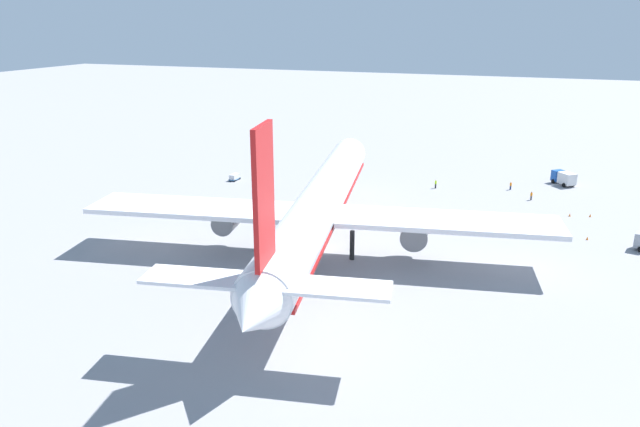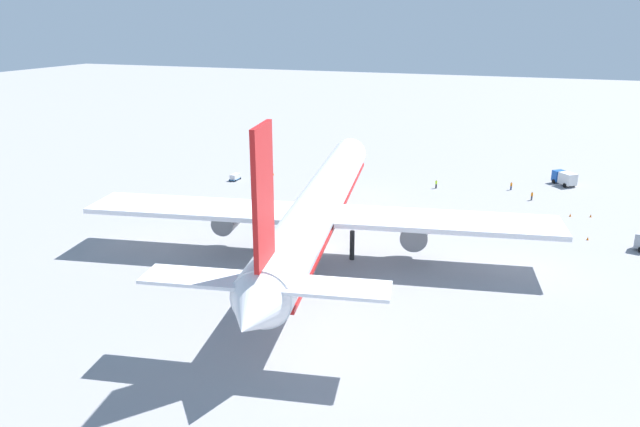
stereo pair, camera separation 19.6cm
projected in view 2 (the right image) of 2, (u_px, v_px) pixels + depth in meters
ground_plane at (321, 249)px, 91.56m from camera, size 600.00×600.00×0.00m
airliner at (320, 205)px, 87.99m from camera, size 77.80×67.97×24.14m
service_truck_1 at (565, 178)px, 125.86m from camera, size 5.51×5.11×2.79m
baggage_cart_1 at (235, 177)px, 129.89m from camera, size 3.54×1.59×1.36m
ground_worker_0 at (511, 186)px, 122.60m from camera, size 0.57×0.57×1.65m
ground_worker_1 at (532, 196)px, 115.62m from camera, size 0.48×0.48×1.65m
ground_worker_2 at (436, 184)px, 123.69m from camera, size 0.56×0.56×1.79m
traffic_cone_0 at (273, 174)px, 134.05m from camera, size 0.36×0.36×0.55m
traffic_cone_2 at (570, 215)px, 106.33m from camera, size 0.36×0.36×0.55m
traffic_cone_3 at (591, 216)px, 105.99m from camera, size 0.36×0.36×0.55m
traffic_cone_4 at (588, 238)px, 95.05m from camera, size 0.36×0.36×0.55m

